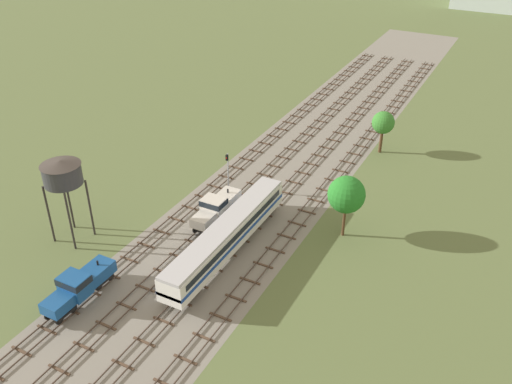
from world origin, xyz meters
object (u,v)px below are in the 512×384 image
shunter_loco_left_mid (216,207)px  signal_post_nearest (228,168)px  water_tower (62,173)px  passenger_coach_centre_left_near (227,234)px  shunter_loco_far_left_nearest (78,285)px

shunter_loco_left_mid → signal_post_nearest: bearing=108.3°
shunter_loco_left_mid → water_tower: size_ratio=0.84×
passenger_coach_centre_left_near → shunter_loco_far_left_nearest: bearing=-123.7°
passenger_coach_centre_left_near → signal_post_nearest: signal_post_nearest is taller
shunter_loco_far_left_nearest → signal_post_nearest: (2.25, 25.26, 1.53)m
shunter_loco_far_left_nearest → signal_post_nearest: size_ratio=1.51×
shunter_loco_left_mid → water_tower: bearing=-140.3°
passenger_coach_centre_left_near → signal_post_nearest: size_ratio=3.94×
water_tower → passenger_coach_centre_left_near: bearing=18.0°
shunter_loco_left_mid → water_tower: water_tower is taller
shunter_loco_left_mid → signal_post_nearest: size_ratio=1.51×
water_tower → signal_post_nearest: (10.54, 17.42, -5.01)m
water_tower → signal_post_nearest: size_ratio=1.81×
signal_post_nearest → shunter_loco_far_left_nearest: bearing=-95.1°
shunter_loco_left_mid → passenger_coach_centre_left_near: bearing=-48.1°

